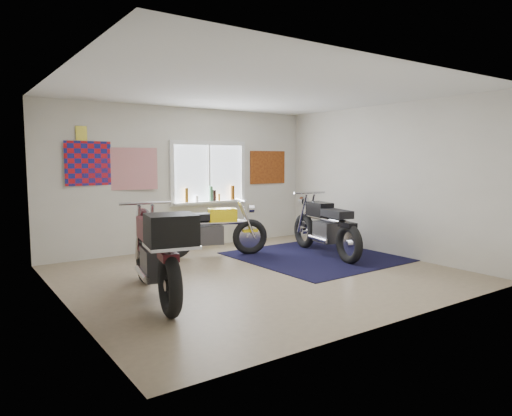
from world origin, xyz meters
TOP-DOWN VIEW (x-y plane):
  - ground at (0.00, 0.00)m, footprint 5.50×5.50m
  - room_shell at (0.00, 0.00)m, footprint 5.50×5.50m
  - navy_rug at (1.52, 0.43)m, footprint 2.58×2.67m
  - window_assembly at (0.50, 2.47)m, footprint 1.66×0.17m
  - oil_bottles at (0.57, 2.40)m, footprint 1.11×0.09m
  - flag_display at (-1.90, 2.48)m, footprint 1.60×0.10m
  - triumph_poster at (1.95, 2.48)m, footprint 0.90×0.03m
  - yellow_triumph at (0.03, 1.50)m, footprint 1.94×0.83m
  - black_chrome_bike at (1.75, 0.45)m, footprint 0.72×2.16m
  - maroon_tourer at (-1.79, -0.41)m, footprint 0.91×2.28m

SIDE VIEW (x-z plane):
  - ground at x=0.00m, z-range 0.00..0.00m
  - navy_rug at x=1.52m, z-range 0.00..0.01m
  - yellow_triumph at x=0.03m, z-range -0.06..0.95m
  - black_chrome_bike at x=1.75m, z-range -0.07..1.05m
  - maroon_tourer at x=-1.79m, z-range 0.02..1.18m
  - oil_bottles at x=0.57m, z-range 0.88..1.18m
  - window_assembly at x=0.50m, z-range 0.74..2.00m
  - triumph_poster at x=1.95m, z-range 1.20..1.90m
  - room_shell at x=0.00m, z-range -1.11..4.39m
  - flag_display at x=-1.90m, z-range 1.56..2.73m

